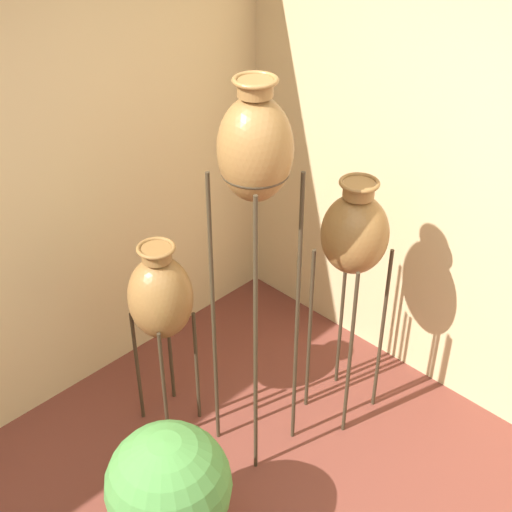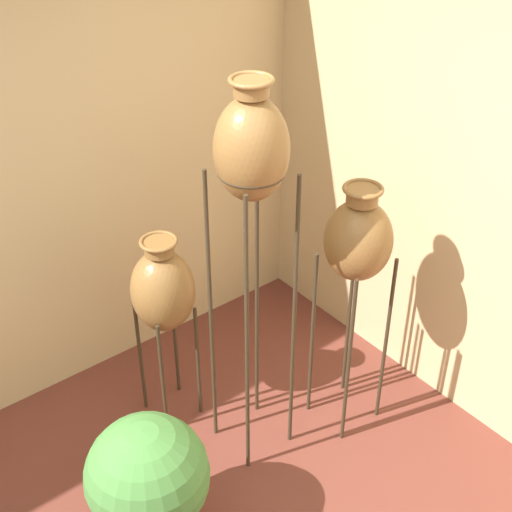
# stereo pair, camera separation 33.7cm
# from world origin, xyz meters

# --- Properties ---
(vase_stand_tall) EXTENTS (0.32, 0.32, 2.01)m
(vase_stand_tall) POSITION_xyz_m (0.85, 0.87, 1.67)
(vase_stand_tall) COLOR #382D1E
(vase_stand_tall) RESTS_ON ground_plane
(vase_stand_medium) EXTENTS (0.33, 0.33, 1.43)m
(vase_stand_medium) POSITION_xyz_m (1.36, 0.70, 1.13)
(vase_stand_medium) COLOR #382D1E
(vase_stand_medium) RESTS_ON ground_plane
(vase_stand_short) EXTENTS (0.33, 0.33, 1.14)m
(vase_stand_short) POSITION_xyz_m (0.63, 1.31, 0.83)
(vase_stand_short) COLOR #382D1E
(vase_stand_short) RESTS_ON ground_plane
(potted_plant) EXTENTS (0.55, 0.55, 0.75)m
(potted_plant) POSITION_xyz_m (0.09, 0.64, 0.43)
(potted_plant) COLOR olive
(potted_plant) RESTS_ON ground_plane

